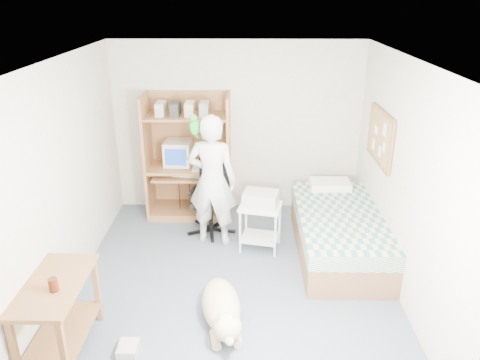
{
  "coord_description": "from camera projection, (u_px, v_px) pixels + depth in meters",
  "views": [
    {
      "loc": [
        0.13,
        -4.62,
        3.13
      ],
      "look_at": [
        0.06,
        0.47,
        1.05
      ],
      "focal_mm": 35.0,
      "sensor_mm": 36.0,
      "label": 1
    }
  ],
  "objects": [
    {
      "name": "keyboard",
      "position": [
        188.0,
        175.0,
        6.68
      ],
      "size": [
        0.47,
        0.23,
        0.03
      ],
      "primitive_type": "cube",
      "rotation": [
        0.0,
        0.0,
        -0.15
      ],
      "color": "beige",
      "rests_on": "computer_hutch"
    },
    {
      "name": "side_desk",
      "position": [
        58.0,
        307.0,
        4.18
      ],
      "size": [
        0.5,
        1.0,
        0.75
      ],
      "color": "brown",
      "rests_on": "floor"
    },
    {
      "name": "wall_back",
      "position": [
        237.0,
        128.0,
        6.84
      ],
      "size": [
        3.6,
        0.02,
        2.5
      ],
      "primitive_type": "cube",
      "color": "beige",
      "rests_on": "floor"
    },
    {
      "name": "printer_cart",
      "position": [
        260.0,
        220.0,
        5.95
      ],
      "size": [
        0.59,
        0.51,
        0.61
      ],
      "rotation": [
        0.0,
        0.0,
        -0.22
      ],
      "color": "white",
      "rests_on": "floor"
    },
    {
      "name": "wall_left",
      "position": [
        66.0,
        178.0,
        5.01
      ],
      "size": [
        0.02,
        4.0,
        2.5
      ],
      "primitive_type": "cube",
      "color": "beige",
      "rests_on": "floor"
    },
    {
      "name": "office_chair",
      "position": [
        212.0,
        206.0,
        6.42
      ],
      "size": [
        0.59,
        0.59,
        1.04
      ],
      "rotation": [
        0.0,
        0.0,
        -0.2
      ],
      "color": "black",
      "rests_on": "floor"
    },
    {
      "name": "printer",
      "position": [
        261.0,
        199.0,
        5.84
      ],
      "size": [
        0.48,
        0.4,
        0.18
      ],
      "primitive_type": "cube",
      "rotation": [
        0.0,
        0.0,
        -0.22
      ],
      "color": "#AEAEA9",
      "rests_on": "printer_cart"
    },
    {
      "name": "parrot",
      "position": [
        195.0,
        126.0,
        5.69
      ],
      "size": [
        0.13,
        0.22,
        0.35
      ],
      "rotation": [
        0.0,
        0.0,
        -0.2
      ],
      "color": "#148D1F",
      "rests_on": "person"
    },
    {
      "name": "floor",
      "position": [
        234.0,
        278.0,
        5.46
      ],
      "size": [
        4.0,
        4.0,
        0.0
      ],
      "primitive_type": "plane",
      "color": "#495563",
      "rests_on": "ground"
    },
    {
      "name": "dog",
      "position": [
        222.0,
        308.0,
        4.64
      ],
      "size": [
        0.52,
        1.18,
        0.44
      ],
      "rotation": [
        0.0,
        0.0,
        0.18
      ],
      "color": "tan",
      "rests_on": "floor"
    },
    {
      "name": "bed",
      "position": [
        338.0,
        232.0,
        5.9
      ],
      "size": [
        1.02,
        2.02,
        0.66
      ],
      "color": "brown",
      "rests_on": "floor"
    },
    {
      "name": "drink_glass",
      "position": [
        53.0,
        285.0,
        3.96
      ],
      "size": [
        0.08,
        0.08,
        0.12
      ],
      "primitive_type": "cylinder",
      "color": "#3F190A",
      "rests_on": "side_desk"
    },
    {
      "name": "floor_box_b",
      "position": [
        128.0,
        349.0,
        4.34
      ],
      "size": [
        0.18,
        0.22,
        0.08
      ],
      "primitive_type": "cube",
      "rotation": [
        0.0,
        0.0,
        -0.01
      ],
      "color": "#ABABA6",
      "rests_on": "floor"
    },
    {
      "name": "ceiling",
      "position": [
        233.0,
        60.0,
        4.51
      ],
      "size": [
        3.6,
        4.0,
        0.02
      ],
      "primitive_type": "cube",
      "color": "white",
      "rests_on": "wall_back"
    },
    {
      "name": "corkboard",
      "position": [
        380.0,
        137.0,
        5.72
      ],
      "size": [
        0.04,
        0.94,
        0.66
      ],
      "color": "#9C7846",
      "rests_on": "wall_right"
    },
    {
      "name": "wall_right",
      "position": [
        403.0,
        180.0,
        4.96
      ],
      "size": [
        0.02,
        4.0,
        2.5
      ],
      "primitive_type": "cube",
      "color": "beige",
      "rests_on": "floor"
    },
    {
      "name": "computer_hutch",
      "position": [
        189.0,
        161.0,
        6.76
      ],
      "size": [
        1.2,
        0.63,
        1.8
      ],
      "color": "brown",
      "rests_on": "floor"
    },
    {
      "name": "pencil_cup",
      "position": [
        215.0,
        163.0,
        6.68
      ],
      "size": [
        0.08,
        0.08,
        0.12
      ],
      "primitive_type": "cylinder",
      "color": "gold",
      "rests_on": "computer_hutch"
    },
    {
      "name": "crt_monitor",
      "position": [
        178.0,
        153.0,
        6.73
      ],
      "size": [
        0.39,
        0.42,
        0.35
      ],
      "rotation": [
        0.0,
        0.0,
        -0.05
      ],
      "color": "beige",
      "rests_on": "computer_hutch"
    },
    {
      "name": "person",
      "position": [
        212.0,
        181.0,
        5.95
      ],
      "size": [
        0.7,
        0.53,
        1.74
      ],
      "primitive_type": "imported",
      "rotation": [
        0.0,
        0.0,
        2.94
      ],
      "color": "silver",
      "rests_on": "floor"
    }
  ]
}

